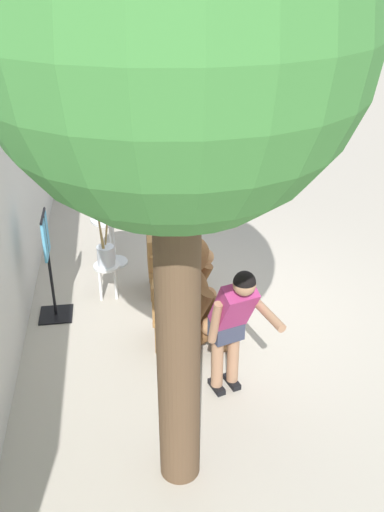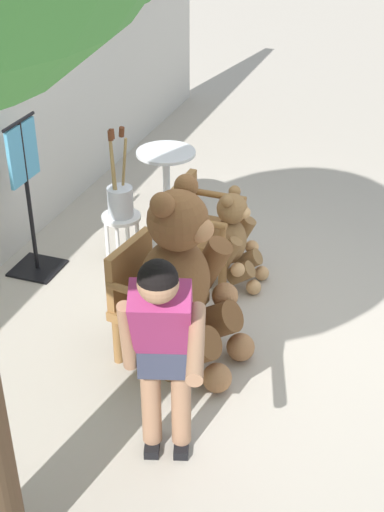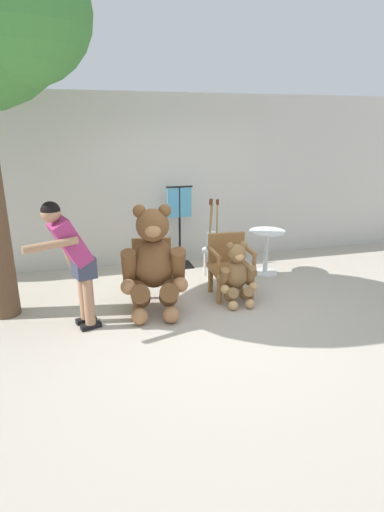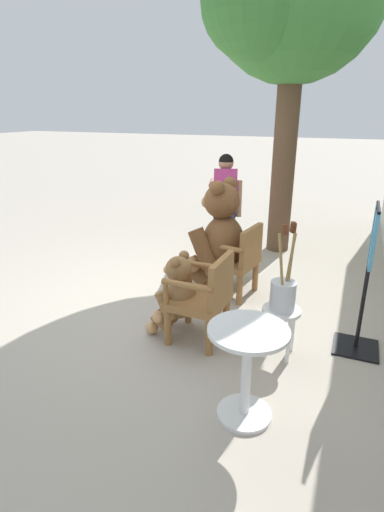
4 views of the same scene
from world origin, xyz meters
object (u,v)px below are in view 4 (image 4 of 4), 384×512
(wooden_chair_left, at_px, (237,258))
(person_visitor, at_px, (225,201))
(teddy_bear_small, at_px, (177,295))
(clothing_display_stand, at_px, (367,278))
(round_side_table, at_px, (247,363))
(brush_bucket, at_px, (283,292))
(white_stool, at_px, (281,320))
(teddy_bear_large, at_px, (218,238))
(wooden_chair_right, at_px, (204,296))

(wooden_chair_left, bearing_deg, person_visitor, -153.46)
(wooden_chair_left, xyz_separation_m, teddy_bear_small, (1.08, -0.29, -0.05))
(person_visitor, bearing_deg, clothing_display_stand, 48.12)
(round_side_table, bearing_deg, brush_bucket, 174.92)
(round_side_table, bearing_deg, white_stool, 175.02)
(wooden_chair_left, bearing_deg, white_stool, 33.96)
(brush_bucket, height_order, round_side_table, brush_bucket)
(teddy_bear_small, bearing_deg, round_side_table, 47.38)
(teddy_bear_large, xyz_separation_m, round_side_table, (1.96, 0.90, -0.23))
(teddy_bear_large, relative_size, brush_bucket, 1.75)
(teddy_bear_large, distance_m, white_stool, 1.50)
(teddy_bear_large, bearing_deg, round_side_table, 24.65)
(brush_bucket, relative_size, clothing_display_stand, 0.58)
(round_side_table, bearing_deg, teddy_bear_large, -155.35)
(person_visitor, height_order, brush_bucket, person_visitor)
(teddy_bear_small, bearing_deg, clothing_display_stand, 103.05)
(round_side_table, xyz_separation_m, clothing_display_stand, (-1.24, 0.73, 0.27))
(teddy_bear_large, height_order, teddy_bear_small, teddy_bear_large)
(brush_bucket, bearing_deg, teddy_bear_small, -89.32)
(round_side_table, bearing_deg, wooden_chair_left, -161.59)
(wooden_chair_right, distance_m, white_stool, 0.73)
(teddy_bear_large, distance_m, teddy_bear_small, 1.14)
(white_stool, xyz_separation_m, clothing_display_stand, (-0.37, 0.65, 0.36))
(wooden_chair_left, relative_size, wooden_chair_right, 1.00)
(brush_bucket, bearing_deg, wooden_chair_right, -88.83)
(white_stool, xyz_separation_m, brush_bucket, (-0.00, 0.00, 0.27))
(clothing_display_stand, bearing_deg, white_stool, -60.23)
(wooden_chair_left, bearing_deg, wooden_chair_right, 0.04)
(wooden_chair_right, height_order, round_side_table, wooden_chair_right)
(teddy_bear_small, distance_m, clothing_display_stand, 1.73)
(wooden_chair_right, relative_size, brush_bucket, 1.09)
(wooden_chair_left, relative_size, white_stool, 1.87)
(teddy_bear_small, bearing_deg, brush_bucket, 90.68)
(round_side_table, bearing_deg, teddy_bear_small, -132.62)
(white_stool, xyz_separation_m, round_side_table, (0.87, -0.08, 0.09))
(teddy_bear_small, relative_size, round_side_table, 1.17)
(brush_bucket, height_order, clothing_display_stand, clothing_display_stand)
(white_stool, bearing_deg, round_side_table, -4.98)
(person_visitor, bearing_deg, brush_bucket, 30.61)
(white_stool, relative_size, clothing_display_stand, 0.34)
(teddy_bear_small, xyz_separation_m, round_side_table, (0.86, 0.93, 0.03))
(teddy_bear_small, height_order, person_visitor, person_visitor)
(wooden_chair_left, distance_m, white_stool, 1.30)
(teddy_bear_large, height_order, white_stool, teddy_bear_large)
(wooden_chair_right, relative_size, round_side_table, 1.19)
(white_stool, relative_size, round_side_table, 0.64)
(teddy_bear_small, xyz_separation_m, clothing_display_stand, (-0.39, 1.66, 0.31))
(white_stool, distance_m, brush_bucket, 0.27)
(wooden_chair_left, xyz_separation_m, brush_bucket, (1.07, 0.72, 0.17))
(person_visitor, xyz_separation_m, brush_bucket, (2.04, 1.21, -0.28))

